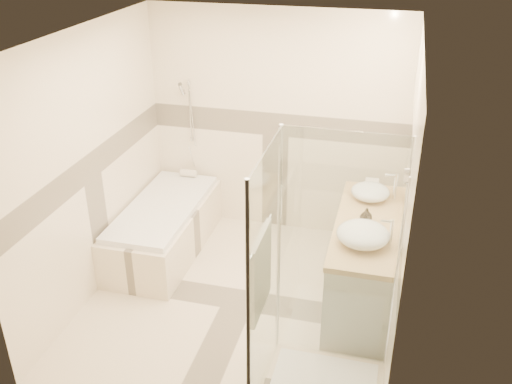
% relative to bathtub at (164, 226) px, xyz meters
% --- Properties ---
extents(room, '(2.82, 3.02, 2.52)m').
position_rel_bathtub_xyz_m(room, '(1.08, -0.64, 0.95)').
color(room, beige).
rests_on(room, ground).
extents(bathtub, '(0.75, 1.70, 0.56)m').
position_rel_bathtub_xyz_m(bathtub, '(0.00, 0.00, 0.00)').
color(bathtub, beige).
rests_on(bathtub, ground).
extents(vanity, '(0.58, 1.62, 0.85)m').
position_rel_bathtub_xyz_m(vanity, '(2.15, -0.35, 0.12)').
color(vanity, white).
rests_on(vanity, ground).
extents(shower_enclosure, '(0.96, 0.93, 2.04)m').
position_rel_bathtub_xyz_m(shower_enclosure, '(1.86, -1.62, 0.20)').
color(shower_enclosure, beige).
rests_on(shower_enclosure, ground).
extents(vessel_sink_near, '(0.37, 0.37, 0.15)m').
position_rel_bathtub_xyz_m(vessel_sink_near, '(2.13, 0.12, 0.62)').
color(vessel_sink_near, white).
rests_on(vessel_sink_near, vanity).
extents(vessel_sink_far, '(0.44, 0.44, 0.18)m').
position_rel_bathtub_xyz_m(vessel_sink_far, '(2.13, -0.72, 0.63)').
color(vessel_sink_far, white).
rests_on(vessel_sink_far, vanity).
extents(faucet_near, '(0.12, 0.03, 0.29)m').
position_rel_bathtub_xyz_m(faucet_near, '(2.35, 0.12, 0.71)').
color(faucet_near, silver).
rests_on(faucet_near, vanity).
extents(faucet_far, '(0.11, 0.03, 0.26)m').
position_rel_bathtub_xyz_m(faucet_far, '(2.35, -0.72, 0.69)').
color(faucet_far, silver).
rests_on(faucet_far, vanity).
extents(amenity_bottle_a, '(0.11, 0.11, 0.19)m').
position_rel_bathtub_xyz_m(amenity_bottle_a, '(2.13, -0.49, 0.64)').
color(amenity_bottle_a, black).
rests_on(amenity_bottle_a, vanity).
extents(amenity_bottle_b, '(0.12, 0.12, 0.14)m').
position_rel_bathtub_xyz_m(amenity_bottle_b, '(2.13, -0.34, 0.61)').
color(amenity_bottle_b, black).
rests_on(amenity_bottle_b, vanity).
extents(folded_towels, '(0.14, 0.23, 0.07)m').
position_rel_bathtub_xyz_m(folded_towels, '(2.13, 0.34, 0.58)').
color(folded_towels, white).
rests_on(folded_towels, vanity).
extents(rolled_towel, '(0.19, 0.09, 0.09)m').
position_rel_bathtub_xyz_m(rolled_towel, '(0.02, 0.73, 0.30)').
color(rolled_towel, white).
rests_on(rolled_towel, bathtub).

